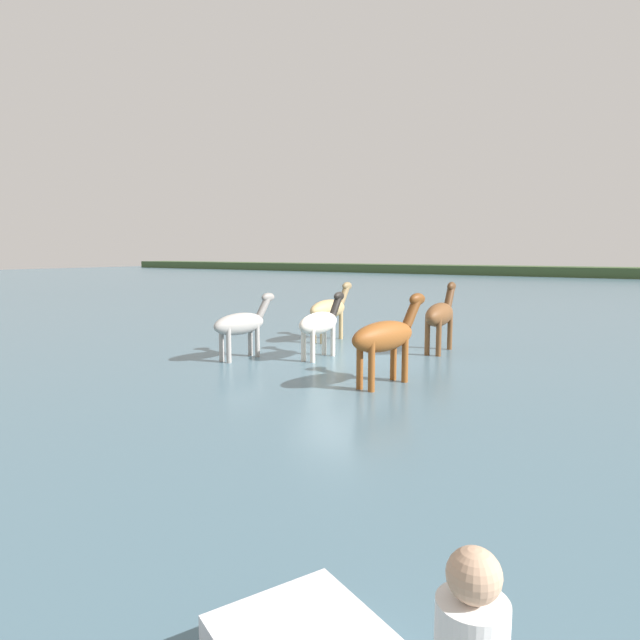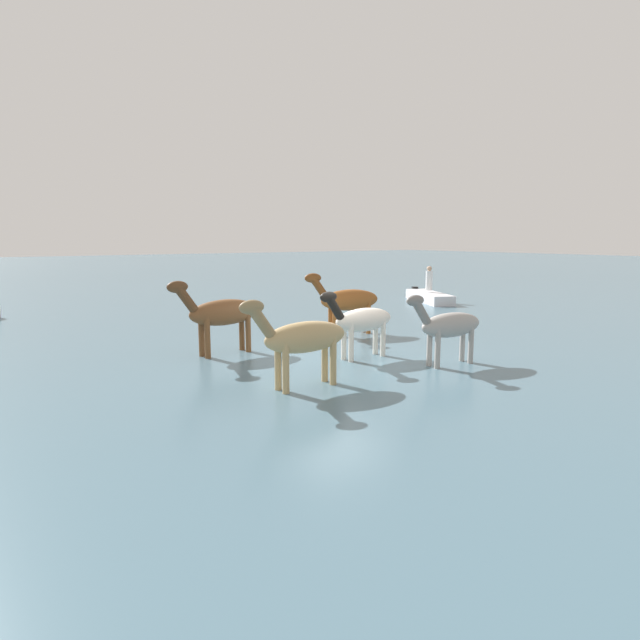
{
  "view_description": "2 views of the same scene",
  "coord_description": "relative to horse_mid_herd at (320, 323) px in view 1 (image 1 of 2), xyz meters",
  "views": [
    {
      "loc": [
        8.11,
        -13.34,
        3.01
      ],
      "look_at": [
        -0.42,
        -0.36,
        1.05
      ],
      "focal_mm": 30.3,
      "sensor_mm": 36.0,
      "label": 1
    },
    {
      "loc": [
        -10.64,
        7.83,
        3.14
      ],
      "look_at": [
        0.85,
        -0.09,
        0.93
      ],
      "focal_mm": 29.39,
      "sensor_mm": 36.0,
      "label": 2
    }
  ],
  "objects": [
    {
      "name": "distant_shoreline",
      "position": [
        0.21,
        60.01,
        -1.01
      ],
      "size": [
        159.31,
        6.0,
        2.4
      ],
      "primitive_type": "cube",
      "color": "#394F2C",
      "rests_on": "ground_plane"
    },
    {
      "name": "ground_plane",
      "position": [
        0.21,
        0.68,
        -1.01
      ],
      "size": [
        177.01,
        177.01,
        0.0
      ],
      "primitive_type": "plane",
      "color": "#476675"
    },
    {
      "name": "horse_pinto_flank",
      "position": [
        -1.42,
        2.74,
        0.07
      ],
      "size": [
        0.6,
        2.49,
        1.95
      ],
      "rotation": [
        0.0,
        0.0,
        1.56
      ],
      "color": "tan",
      "rests_on": "ground_plane"
    },
    {
      "name": "horse_dun_straggler",
      "position": [
        2.49,
        2.81,
        0.13
      ],
      "size": [
        0.8,
        2.67,
        2.06
      ],
      "rotation": [
        0.0,
        0.0,
        1.66
      ],
      "color": "brown",
      "rests_on": "ground_plane"
    },
    {
      "name": "horse_rear_stallion",
      "position": [
        2.96,
        -1.8,
        0.11
      ],
      "size": [
        0.99,
        2.63,
        2.03
      ],
      "rotation": [
        0.0,
        0.0,
        1.37
      ],
      "color": "brown",
      "rests_on": "ground_plane"
    },
    {
      "name": "horse_mid_herd",
      "position": [
        0.0,
        0.0,
        0.0
      ],
      "size": [
        0.6,
        2.35,
        1.83
      ],
      "rotation": [
        0.0,
        0.0,
        1.6
      ],
      "color": "silver",
      "rests_on": "ground_plane"
    },
    {
      "name": "horse_dark_mare",
      "position": [
        -1.79,
        -1.3,
        -0.01
      ],
      "size": [
        0.7,
        2.34,
        1.81
      ],
      "rotation": [
        0.0,
        0.0,
        1.48
      ],
      "color": "#9E9993",
      "rests_on": "ground_plane"
    }
  ]
}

